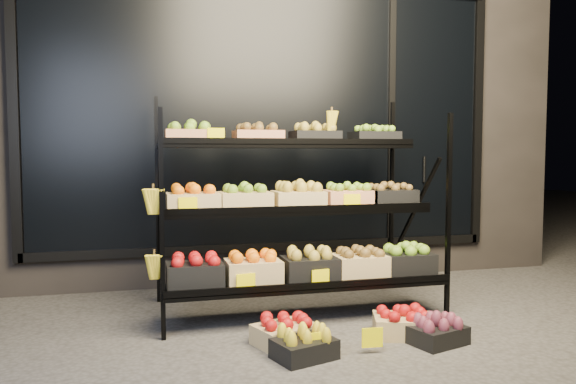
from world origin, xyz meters
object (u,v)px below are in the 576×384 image
object	(u,v)px
floor_crate_left	(285,330)
floor_crate_midright	(404,322)
display_rack	(297,209)
floor_crate_midleft	(304,344)

from	to	relation	value
floor_crate_left	floor_crate_midright	world-z (taller)	floor_crate_midright
display_rack	floor_crate_left	bearing A→B (deg)	-111.19
display_rack	floor_crate_midright	xyz separation A→B (m)	(0.53, -0.75, -0.69)
floor_crate_left	floor_crate_midright	xyz separation A→B (m)	(0.80, -0.04, 0.00)
display_rack	floor_crate_midright	size ratio (longest dim) A/B	4.76
display_rack	floor_crate_midleft	size ratio (longest dim) A/B	5.39
floor_crate_midleft	floor_crate_midright	bearing A→B (deg)	-1.24
floor_crate_left	floor_crate_midright	bearing A→B (deg)	-23.16
floor_crate_midleft	floor_crate_left	bearing A→B (deg)	82.28
floor_crate_left	floor_crate_midleft	world-z (taller)	floor_crate_left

